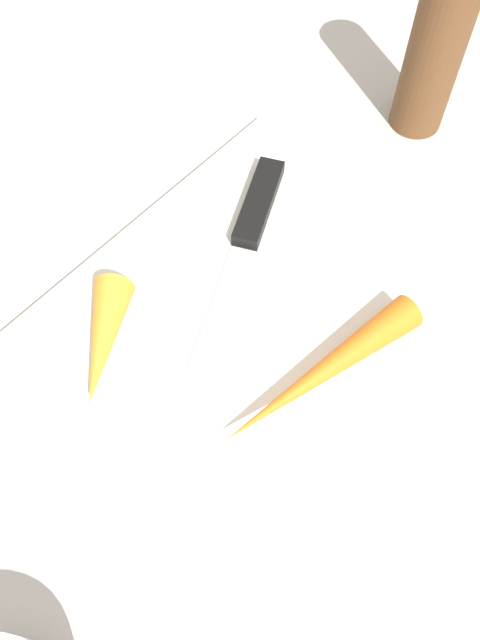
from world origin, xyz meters
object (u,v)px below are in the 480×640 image
(knife, at_px, (255,215))
(pepper_grinder, at_px, (435,51))
(cutting_board, at_px, (240,324))
(carrot_long, at_px, (326,368))
(carrot_short, at_px, (103,342))

(knife, distance_m, pepper_grinder, 0.21)
(cutting_board, bearing_deg, pepper_grinder, -175.28)
(cutting_board, distance_m, carrot_long, 0.08)
(cutting_board, xyz_separation_m, carrot_short, (0.09, -0.06, 0.02))
(carrot_long, distance_m, pepper_grinder, 0.30)
(cutting_board, distance_m, pepper_grinder, 0.29)
(pepper_grinder, bearing_deg, carrot_short, -5.31)
(knife, relative_size, pepper_grinder, 1.21)
(cutting_board, distance_m, knife, 0.10)
(carrot_short, bearing_deg, carrot_long, 87.86)
(carrot_short, bearing_deg, knife, 143.20)
(cutting_board, xyz_separation_m, carrot_long, (-0.00, 0.08, 0.02))
(cutting_board, bearing_deg, knife, -146.05)
(cutting_board, xyz_separation_m, pepper_grinder, (-0.28, -0.02, 0.07))
(carrot_long, relative_size, carrot_short, 1.72)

